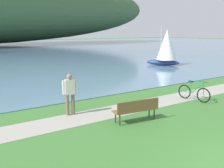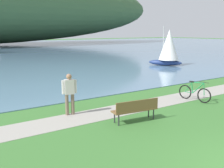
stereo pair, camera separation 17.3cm
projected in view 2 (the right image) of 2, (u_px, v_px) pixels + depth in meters
name	position (u px, v px, depth m)	size (l,w,h in m)	color
shoreline_path	(116.00, 111.00, 11.22)	(60.00, 1.50, 0.01)	#A39E93
park_bench_near_camera	(136.00, 109.00, 9.77)	(1.85, 0.71, 0.88)	brown
bicycle_leaning_near_bench	(194.00, 93.00, 12.75)	(0.28, 1.76, 1.01)	black
person_at_shoreline	(69.00, 92.00, 10.50)	(0.60, 0.29, 1.71)	#72604C
sailboat_toward_hillside	(168.00, 47.00, 25.16)	(2.86, 3.15, 3.79)	navy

